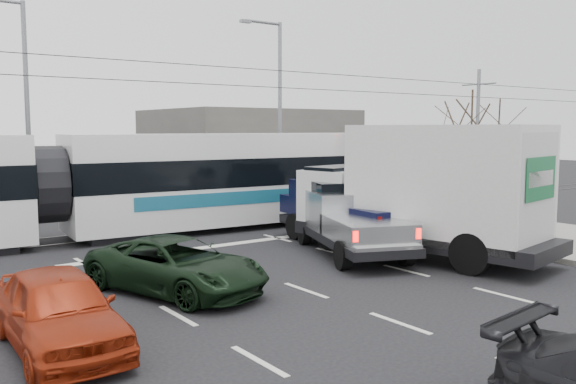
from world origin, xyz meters
TOP-DOWN VIEW (x-y plane):
  - ground at (0.00, 0.00)m, footprint 120.00×120.00m
  - sidewalk_right at (9.00, 0.00)m, footprint 6.00×60.00m
  - rails at (0.00, 10.00)m, footprint 60.00×1.60m
  - building_right at (12.00, 24.00)m, footprint 12.00×10.00m
  - bare_tree at (7.60, 2.50)m, footprint 2.40×2.40m
  - traffic_signal at (6.47, 6.50)m, footprint 0.44×0.44m
  - street_lamp_near at (7.31, 14.00)m, footprint 2.38×0.25m
  - street_lamp_far at (-4.19, 16.00)m, footprint 2.38×0.25m
  - catenary at (0.00, 10.00)m, footprint 60.00×0.20m
  - tram at (-5.04, 9.51)m, footprint 26.39×4.67m
  - silver_pickup at (2.08, 2.83)m, footprint 3.99×6.17m
  - box_truck at (3.50, 0.95)m, footprint 4.04×8.15m
  - navy_pickup at (2.92, 3.93)m, footprint 2.65×5.86m
  - green_car at (-4.22, 1.64)m, footprint 3.45×5.02m
  - red_car at (-7.48, -0.52)m, footprint 1.78×4.16m

SIDE VIEW (x-z plane):
  - ground at x=0.00m, z-range 0.00..0.00m
  - rails at x=0.00m, z-range 0.00..0.03m
  - sidewalk_right at x=9.00m, z-range 0.00..0.15m
  - green_car at x=-4.22m, z-range 0.00..1.27m
  - red_car at x=-7.48m, z-range 0.00..1.40m
  - silver_pickup at x=2.08m, z-range -0.01..2.12m
  - navy_pickup at x=2.92m, z-range -0.02..2.38m
  - tram at x=-5.04m, z-range -0.78..4.58m
  - box_truck at x=3.50m, z-range -0.02..3.87m
  - building_right at x=12.00m, z-range 0.00..5.00m
  - traffic_signal at x=6.47m, z-range 0.94..4.54m
  - bare_tree at x=7.60m, z-range 1.29..6.29m
  - catenary at x=0.00m, z-range 0.38..7.38m
  - street_lamp_near at x=7.31m, z-range 0.61..9.61m
  - street_lamp_far at x=-4.19m, z-range 0.61..9.61m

